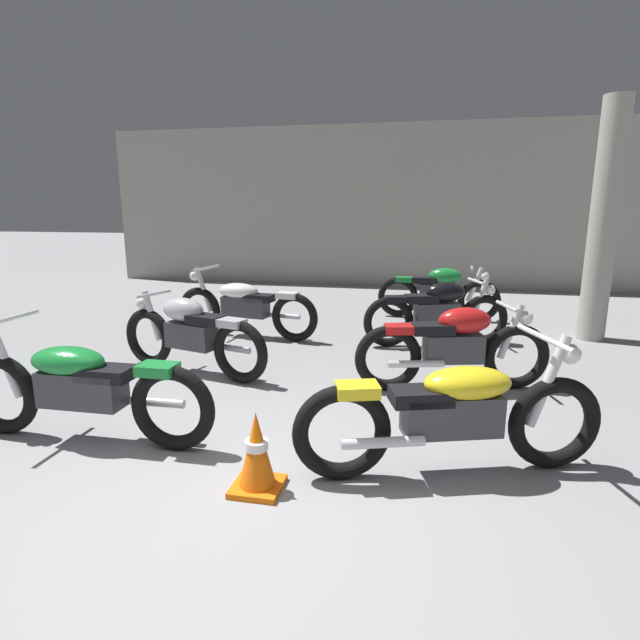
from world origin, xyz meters
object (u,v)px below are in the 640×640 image
support_pillar (604,223)px  motorcycle_right_row_0 (453,412)px  motorcycle_right_row_2 (438,311)px  traffic_cone (257,453)px  motorcycle_left_row_0 (81,386)px  motorcycle_left_row_1 (191,333)px  motorcycle_left_row_2 (245,305)px  motorcycle_right_row_1 (454,346)px  motorcycle_right_row_3 (439,291)px

support_pillar → motorcycle_right_row_0: size_ratio=1.52×
motorcycle_right_row_2 → traffic_cone: motorcycle_right_row_2 is taller
motorcycle_left_row_0 → traffic_cone: 1.62m
motorcycle_left_row_0 → motorcycle_left_row_1: (0.09, 1.71, 0.01)m
motorcycle_left_row_2 → motorcycle_right_row_0: bearing=-50.5°
motorcycle_left_row_1 → traffic_cone: size_ratio=3.57×
motorcycle_left_row_0 → motorcycle_right_row_0: size_ratio=1.03×
motorcycle_left_row_0 → motorcycle_right_row_0: (2.80, 0.09, 0.00)m
support_pillar → motorcycle_right_row_1: support_pillar is taller
motorcycle_left_row_1 → motorcycle_right_row_0: motorcycle_right_row_0 is taller
motorcycle_left_row_2 → motorcycle_right_row_0: (2.70, -3.28, 0.00)m
support_pillar → motorcycle_right_row_2: (-2.12, -0.77, -1.14)m
motorcycle_right_row_2 → motorcycle_right_row_3: same height
motorcycle_left_row_0 → motorcycle_right_row_3: size_ratio=1.10×
motorcycle_left_row_0 → motorcycle_right_row_1: (2.89, 1.78, 0.01)m
motorcycle_left_row_0 → motorcycle_left_row_1: size_ratio=1.13×
motorcycle_right_row_0 → motorcycle_right_row_3: 5.03m
support_pillar → motorcycle_left_row_1: size_ratio=1.66×
support_pillar → motorcycle_right_row_3: 2.52m
motorcycle_left_row_2 → motorcycle_right_row_2: motorcycle_left_row_2 is taller
motorcycle_left_row_1 → motorcycle_right_row_2: bearing=33.4°
support_pillar → traffic_cone: 5.85m
motorcycle_left_row_2 → traffic_cone: bearing=-68.8°
motorcycle_left_row_1 → motorcycle_left_row_2: 1.66m
motorcycle_right_row_0 → motorcycle_right_row_2: bearing=90.8°
motorcycle_right_row_3 → motorcycle_left_row_0: bearing=-118.7°
motorcycle_right_row_0 → motorcycle_right_row_3: size_ratio=1.06×
support_pillar → motorcycle_left_row_1: (-4.78, -2.53, -1.14)m
motorcycle_left_row_1 → motorcycle_right_row_0: bearing=-30.9°
motorcycle_left_row_0 → motorcycle_left_row_2: bearing=88.3°
motorcycle_right_row_0 → traffic_cone: motorcycle_right_row_0 is taller
motorcycle_right_row_2 → motorcycle_right_row_3: 1.65m
motorcycle_left_row_1 → traffic_cone: (1.47, -2.10, -0.20)m
motorcycle_left_row_2 → motorcycle_right_row_2: 2.66m
traffic_cone → motorcycle_left_row_1: bearing=125.0°
motorcycle_right_row_3 → traffic_cone: size_ratio=3.65×
motorcycle_right_row_0 → motorcycle_right_row_1: bearing=87.1°
support_pillar → motorcycle_left_row_0: support_pillar is taller
motorcycle_right_row_2 → traffic_cone: 4.04m
motorcycle_left_row_2 → motorcycle_right_row_1: size_ratio=1.12×
support_pillar → traffic_cone: (-3.31, -4.63, -1.34)m
motorcycle_left_row_0 → traffic_cone: motorcycle_left_row_0 is taller
motorcycle_right_row_1 → motorcycle_right_row_3: same height
support_pillar → motorcycle_left_row_1: bearing=-152.1°
motorcycle_left_row_1 → motorcycle_right_row_2: (2.67, 1.76, 0.00)m
motorcycle_right_row_1 → motorcycle_right_row_2: 1.69m
motorcycle_left_row_0 → motorcycle_right_row_0: same height
support_pillar → traffic_cone: size_ratio=5.93×
support_pillar → motorcycle_left_row_0: bearing=-139.0°
motorcycle_right_row_3 → traffic_cone: 5.65m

